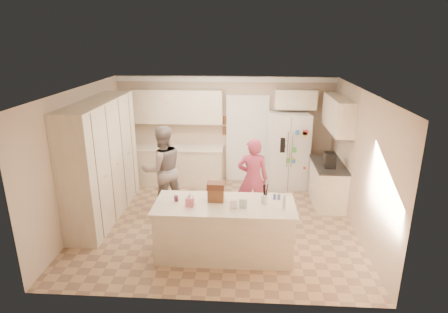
# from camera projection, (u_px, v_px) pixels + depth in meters

# --- Properties ---
(floor) EXTENTS (5.20, 4.60, 0.02)m
(floor) POSITION_uv_depth(u_px,v_px,m) (218.00, 222.00, 7.40)
(floor) COLOR tan
(floor) RESTS_ON ground
(ceiling) EXTENTS (5.20, 4.60, 0.02)m
(ceiling) POSITION_uv_depth(u_px,v_px,m) (217.00, 89.00, 6.58)
(ceiling) COLOR white
(ceiling) RESTS_ON wall_back
(wall_back) EXTENTS (5.20, 0.02, 2.60)m
(wall_back) POSITION_uv_depth(u_px,v_px,m) (225.00, 130.00, 9.18)
(wall_back) COLOR #C7AE95
(wall_back) RESTS_ON ground
(wall_front) EXTENTS (5.20, 0.02, 2.60)m
(wall_front) POSITION_uv_depth(u_px,v_px,m) (203.00, 217.00, 4.80)
(wall_front) COLOR #C7AE95
(wall_front) RESTS_ON ground
(wall_left) EXTENTS (0.02, 4.60, 2.60)m
(wall_left) POSITION_uv_depth(u_px,v_px,m) (81.00, 157.00, 7.14)
(wall_left) COLOR #C7AE95
(wall_left) RESTS_ON ground
(wall_right) EXTENTS (0.02, 4.60, 2.60)m
(wall_right) POSITION_uv_depth(u_px,v_px,m) (360.00, 163.00, 6.83)
(wall_right) COLOR #C7AE95
(wall_right) RESTS_ON ground
(crown_back) EXTENTS (5.20, 0.08, 0.12)m
(crown_back) POSITION_uv_depth(u_px,v_px,m) (225.00, 79.00, 8.75)
(crown_back) COLOR white
(crown_back) RESTS_ON wall_back
(pantry_bank) EXTENTS (0.60, 2.60, 2.35)m
(pantry_bank) POSITION_uv_depth(u_px,v_px,m) (102.00, 160.00, 7.35)
(pantry_bank) COLOR #F3E4C5
(pantry_bank) RESTS_ON floor
(back_base_cab) EXTENTS (2.20, 0.60, 0.88)m
(back_base_cab) POSITION_uv_depth(u_px,v_px,m) (178.00, 166.00, 9.22)
(back_base_cab) COLOR #F3E4C5
(back_base_cab) RESTS_ON floor
(back_countertop) EXTENTS (2.24, 0.63, 0.04)m
(back_countertop) POSITION_uv_depth(u_px,v_px,m) (177.00, 148.00, 9.07)
(back_countertop) COLOR beige
(back_countertop) RESTS_ON back_base_cab
(back_upper_cab) EXTENTS (2.20, 0.35, 0.80)m
(back_upper_cab) POSITION_uv_depth(u_px,v_px,m) (176.00, 106.00, 8.88)
(back_upper_cab) COLOR #F3E4C5
(back_upper_cab) RESTS_ON wall_back
(doorway_opening) EXTENTS (0.90, 0.06, 2.10)m
(doorway_opening) POSITION_uv_depth(u_px,v_px,m) (247.00, 140.00, 9.20)
(doorway_opening) COLOR black
(doorway_opening) RESTS_ON floor
(doorway_casing) EXTENTS (1.02, 0.03, 2.22)m
(doorway_casing) POSITION_uv_depth(u_px,v_px,m) (247.00, 140.00, 9.16)
(doorway_casing) COLOR white
(doorway_casing) RESTS_ON floor
(wall_frame_upper) EXTENTS (0.15, 0.02, 0.20)m
(wall_frame_upper) POSITION_uv_depth(u_px,v_px,m) (226.00, 120.00, 9.06)
(wall_frame_upper) COLOR brown
(wall_frame_upper) RESTS_ON wall_back
(wall_frame_lower) EXTENTS (0.15, 0.02, 0.20)m
(wall_frame_lower) POSITION_uv_depth(u_px,v_px,m) (226.00, 131.00, 9.15)
(wall_frame_lower) COLOR brown
(wall_frame_lower) RESTS_ON wall_back
(refrigerator) EXTENTS (0.98, 0.81, 1.80)m
(refrigerator) POSITION_uv_depth(u_px,v_px,m) (288.00, 151.00, 8.85)
(refrigerator) COLOR white
(refrigerator) RESTS_ON floor
(fridge_seam) EXTENTS (0.02, 0.02, 1.78)m
(fridge_seam) POSITION_uv_depth(u_px,v_px,m) (289.00, 156.00, 8.51)
(fridge_seam) COLOR gray
(fridge_seam) RESTS_ON refrigerator
(fridge_dispenser) EXTENTS (0.22, 0.03, 0.35)m
(fridge_dispenser) POSITION_uv_depth(u_px,v_px,m) (280.00, 145.00, 8.44)
(fridge_dispenser) COLOR black
(fridge_dispenser) RESTS_ON refrigerator
(fridge_handle_l) EXTENTS (0.02, 0.02, 0.85)m
(fridge_handle_l) POSITION_uv_depth(u_px,v_px,m) (287.00, 149.00, 8.46)
(fridge_handle_l) COLOR silver
(fridge_handle_l) RESTS_ON refrigerator
(fridge_handle_r) EXTENTS (0.02, 0.02, 0.85)m
(fridge_handle_r) POSITION_uv_depth(u_px,v_px,m) (292.00, 150.00, 8.45)
(fridge_handle_r) COLOR silver
(fridge_handle_r) RESTS_ON refrigerator
(over_fridge_cab) EXTENTS (0.95, 0.35, 0.45)m
(over_fridge_cab) POSITION_uv_depth(u_px,v_px,m) (295.00, 99.00, 8.66)
(over_fridge_cab) COLOR #F3E4C5
(over_fridge_cab) RESTS_ON wall_back
(right_base_cab) EXTENTS (0.60, 1.20, 0.88)m
(right_base_cab) POSITION_uv_depth(u_px,v_px,m) (327.00, 185.00, 8.07)
(right_base_cab) COLOR #F3E4C5
(right_base_cab) RESTS_ON floor
(right_countertop) EXTENTS (0.63, 1.24, 0.04)m
(right_countertop) POSITION_uv_depth(u_px,v_px,m) (329.00, 165.00, 7.93)
(right_countertop) COLOR #2D2B28
(right_countertop) RESTS_ON right_base_cab
(right_upper_cab) EXTENTS (0.35, 1.50, 0.70)m
(right_upper_cab) POSITION_uv_depth(u_px,v_px,m) (338.00, 114.00, 7.78)
(right_upper_cab) COLOR #F3E4C5
(right_upper_cab) RESTS_ON wall_right
(coffee_maker) EXTENTS (0.22, 0.28, 0.30)m
(coffee_maker) POSITION_uv_depth(u_px,v_px,m) (330.00, 160.00, 7.69)
(coffee_maker) COLOR black
(coffee_maker) RESTS_ON right_countertop
(island_base) EXTENTS (2.20, 0.90, 0.88)m
(island_base) POSITION_uv_depth(u_px,v_px,m) (225.00, 230.00, 6.20)
(island_base) COLOR #F3E4C5
(island_base) RESTS_ON floor
(island_top) EXTENTS (2.28, 0.96, 0.05)m
(island_top) POSITION_uv_depth(u_px,v_px,m) (225.00, 205.00, 6.06)
(island_top) COLOR beige
(island_top) RESTS_ON island_base
(utensil_crock) EXTENTS (0.13, 0.13, 0.15)m
(utensil_crock) POSITION_uv_depth(u_px,v_px,m) (265.00, 199.00, 6.04)
(utensil_crock) COLOR white
(utensil_crock) RESTS_ON island_top
(tissue_box) EXTENTS (0.13, 0.13, 0.14)m
(tissue_box) POSITION_uv_depth(u_px,v_px,m) (190.00, 201.00, 5.97)
(tissue_box) COLOR pink
(tissue_box) RESTS_ON island_top
(tissue_plume) EXTENTS (0.08, 0.08, 0.08)m
(tissue_plume) POSITION_uv_depth(u_px,v_px,m) (190.00, 195.00, 5.93)
(tissue_plume) COLOR white
(tissue_plume) RESTS_ON tissue_box
(dollhouse_body) EXTENTS (0.26, 0.18, 0.22)m
(dollhouse_body) POSITION_uv_depth(u_px,v_px,m) (216.00, 195.00, 6.12)
(dollhouse_body) COLOR brown
(dollhouse_body) RESTS_ON island_top
(dollhouse_roof) EXTENTS (0.28, 0.20, 0.10)m
(dollhouse_roof) POSITION_uv_depth(u_px,v_px,m) (216.00, 186.00, 6.07)
(dollhouse_roof) COLOR #592D1E
(dollhouse_roof) RESTS_ON dollhouse_body
(jam_jar) EXTENTS (0.07, 0.07, 0.09)m
(jam_jar) POSITION_uv_depth(u_px,v_px,m) (176.00, 198.00, 6.13)
(jam_jar) COLOR #59263F
(jam_jar) RESTS_ON island_top
(greeting_card_a) EXTENTS (0.12, 0.06, 0.16)m
(greeting_card_a) POSITION_uv_depth(u_px,v_px,m) (233.00, 205.00, 5.83)
(greeting_card_a) COLOR white
(greeting_card_a) RESTS_ON island_top
(greeting_card_b) EXTENTS (0.12, 0.05, 0.16)m
(greeting_card_b) POSITION_uv_depth(u_px,v_px,m) (243.00, 204.00, 5.87)
(greeting_card_b) COLOR silver
(greeting_card_b) RESTS_ON island_top
(water_bottle) EXTENTS (0.07, 0.07, 0.24)m
(water_bottle) POSITION_uv_depth(u_px,v_px,m) (285.00, 202.00, 5.82)
(water_bottle) COLOR silver
(water_bottle) RESTS_ON island_top
(shaker_salt) EXTENTS (0.05, 0.05, 0.09)m
(shaker_salt) POSITION_uv_depth(u_px,v_px,m) (275.00, 197.00, 6.20)
(shaker_salt) COLOR #3F4E95
(shaker_salt) RESTS_ON island_top
(shaker_pepper) EXTENTS (0.05, 0.05, 0.09)m
(shaker_pepper) POSITION_uv_depth(u_px,v_px,m) (279.00, 197.00, 6.19)
(shaker_pepper) COLOR #3F4E95
(shaker_pepper) RESTS_ON island_top
(teen_boy) EXTENTS (1.11, 1.04, 1.82)m
(teen_boy) POSITION_uv_depth(u_px,v_px,m) (163.00, 169.00, 7.64)
(teen_boy) COLOR gray
(teen_boy) RESTS_ON floor
(teen_girl) EXTENTS (0.60, 0.40, 1.65)m
(teen_girl) POSITION_uv_depth(u_px,v_px,m) (253.00, 179.00, 7.36)
(teen_girl) COLOR #BE4059
(teen_girl) RESTS_ON floor
(fridge_magnets) EXTENTS (0.76, 0.02, 1.44)m
(fridge_magnets) POSITION_uv_depth(u_px,v_px,m) (289.00, 156.00, 8.51)
(fridge_magnets) COLOR tan
(fridge_magnets) RESTS_ON refrigerator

